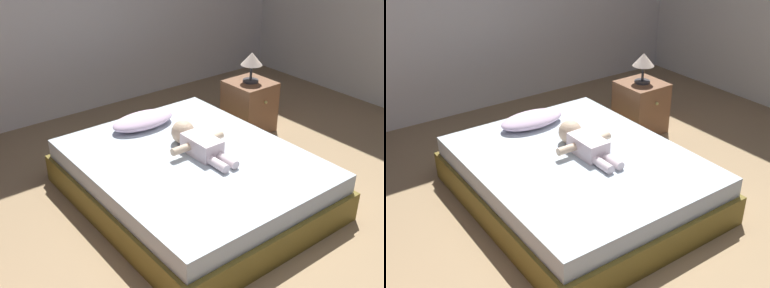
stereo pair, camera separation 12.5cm
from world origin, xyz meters
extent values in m
plane|color=#9A7D59|center=(0.00, 0.00, 0.00)|extent=(8.00, 8.00, 0.00)
cube|color=brown|center=(0.27, 0.95, 0.11)|extent=(1.49, 1.83, 0.22)
cube|color=silver|center=(0.27, 0.95, 0.29)|extent=(1.43, 1.76, 0.14)
ellipsoid|color=silver|center=(0.26, 1.59, 0.41)|extent=(0.54, 0.28, 0.11)
cube|color=silver|center=(0.35, 0.94, 0.43)|extent=(0.17, 0.30, 0.13)
sphere|color=beige|center=(0.35, 1.17, 0.45)|extent=(0.18, 0.18, 0.18)
cylinder|color=beige|center=(0.20, 0.99, 0.43)|extent=(0.15, 0.06, 0.06)
cylinder|color=beige|center=(0.50, 0.99, 0.43)|extent=(0.15, 0.06, 0.06)
cylinder|color=silver|center=(0.31, 0.71, 0.39)|extent=(0.06, 0.18, 0.06)
cylinder|color=silver|center=(0.39, 0.71, 0.39)|extent=(0.06, 0.18, 0.06)
cube|color=#3883DF|center=(0.58, 1.02, 0.37)|extent=(0.09, 0.13, 0.01)
cube|color=white|center=(0.62, 1.08, 0.38)|extent=(0.02, 0.03, 0.01)
cube|color=brown|center=(1.43, 1.57, 0.24)|extent=(0.39, 0.39, 0.48)
sphere|color=tan|center=(1.43, 1.36, 0.35)|extent=(0.03, 0.03, 0.03)
cylinder|color=#333338|center=(1.43, 1.57, 0.49)|extent=(0.15, 0.15, 0.02)
cylinder|color=#333338|center=(1.43, 1.57, 0.58)|extent=(0.02, 0.02, 0.14)
cone|color=beige|center=(1.43, 1.57, 0.71)|extent=(0.20, 0.20, 0.12)
camera|label=1|loc=(-1.57, -1.42, 2.03)|focal=44.99mm
camera|label=2|loc=(-1.47, -1.50, 2.03)|focal=44.99mm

